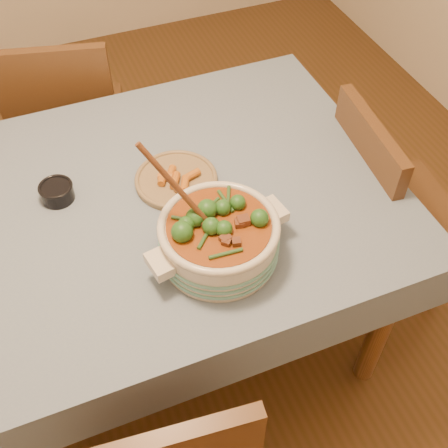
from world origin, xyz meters
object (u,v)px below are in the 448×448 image
at_px(fried_plate, 176,179).
at_px(chair_far, 69,120).
at_px(dining_table, 119,230).
at_px(condiment_bowl, 57,191).
at_px(chair_right, 380,203).
at_px(stew_casserole, 219,236).

distance_m(fried_plate, chair_far, 0.83).
height_order(dining_table, chair_far, chair_far).
bearing_deg(condiment_bowl, chair_right, -9.83).
height_order(stew_casserole, fried_plate, stew_casserole).
relative_size(stew_casserole, fried_plate, 1.34).
distance_m(dining_table, chair_far, 0.80).
bearing_deg(chair_right, chair_far, 52.54).
bearing_deg(dining_table, stew_casserole, -50.35).
bearing_deg(fried_plate, stew_casserole, -86.63).
bearing_deg(chair_far, condiment_bowl, 94.32).
xyz_separation_m(stew_casserole, chair_far, (-0.25, 1.05, -0.33)).
distance_m(dining_table, stew_casserole, 0.39).
relative_size(fried_plate, chair_right, 0.34).
distance_m(condiment_bowl, fried_plate, 0.35).
height_order(fried_plate, chair_right, chair_right).
bearing_deg(fried_plate, chair_far, 106.91).
relative_size(condiment_bowl, chair_right, 0.14).
relative_size(dining_table, chair_right, 1.90).
distance_m(stew_casserole, fried_plate, 0.31).
bearing_deg(chair_far, fried_plate, 120.76).
bearing_deg(chair_far, dining_table, 105.67).
bearing_deg(condiment_bowl, dining_table, -36.98).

